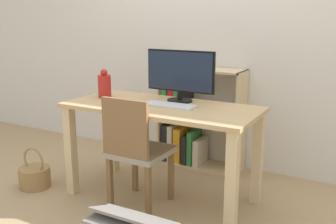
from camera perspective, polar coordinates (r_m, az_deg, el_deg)
name	(u,v)px	position (r m, az deg, el deg)	size (l,w,h in m)	color
ground_plane	(162,197)	(3.09, -0.92, -12.26)	(10.00, 10.00, 0.00)	tan
wall_back	(213,23)	(3.61, 6.55, 12.76)	(8.00, 0.05, 2.60)	silver
desk	(161,123)	(2.88, -0.97, -1.63)	(1.42, 0.65, 0.73)	tan
monitor	(180,73)	(2.94, 1.78, 5.62)	(0.55, 0.19, 0.39)	black
keyboard	(169,105)	(2.81, 0.17, 0.98)	(0.39, 0.15, 0.02)	silver
vase	(104,85)	(3.15, -9.21, 3.87)	(0.10, 0.10, 0.23)	#B2231E
chair	(136,149)	(2.79, -4.71, -5.30)	(0.40, 0.40, 0.83)	#9E937F
bookshelf	(188,123)	(3.65, 2.86, -1.58)	(0.77, 0.28, 0.91)	#D8BC8C
basket	(35,176)	(3.41, -18.78, -8.80)	(0.25, 0.25, 0.34)	#997547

